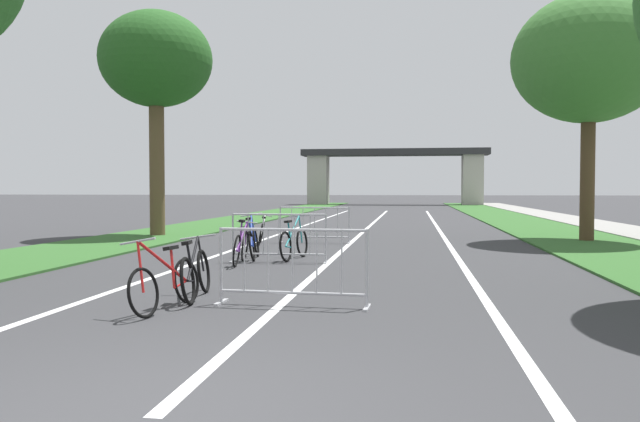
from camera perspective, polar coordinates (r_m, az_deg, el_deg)
name	(u,v)px	position (r m, az deg, el deg)	size (l,w,h in m)	color
ground_plane	(152,419)	(4.63, -15.16, -17.95)	(300.00, 300.00, 0.00)	#333335
grass_verge_left	(252,218)	(33.62, -6.24, -0.60)	(3.35, 69.66, 0.05)	#2D5B26
grass_verge_right	(511,219)	(32.90, 17.18, -0.74)	(3.35, 69.66, 0.05)	#2D5B26
sidewalk_path_right	(570,219)	(33.46, 22.02, -0.73)	(2.37, 69.66, 0.08)	gray
lane_stripe_center	(366,229)	(24.25, 4.27, -1.67)	(0.14, 40.30, 0.01)	silver
lane_stripe_right_lane	(439,230)	(24.21, 10.89, -1.71)	(0.14, 40.30, 0.01)	silver
lane_stripe_left_lane	(296,228)	(24.61, -2.23, -1.61)	(0.14, 40.30, 0.01)	silver
overpass_bridge	(394,168)	(61.61, 6.82, 3.93)	(18.20, 2.99, 5.47)	#2D2D30
tree_left_pine_far	(156,62)	(21.64, -14.85, 13.11)	(3.68, 3.68, 7.41)	brown
tree_right_maple_mid	(589,59)	(20.39, 23.52, 12.67)	(4.47, 4.47, 7.33)	#4C3823
crowd_barrier_nearest	(292,268)	(8.37, -2.56, -5.26)	(2.10, 0.54, 1.05)	#ADADB2
crowd_barrier_second	(279,238)	(13.31, -3.79, -2.54)	(2.09, 0.52, 1.05)	#ADADB2
crowd_barrier_third	(314,225)	(18.03, -0.51, -1.33)	(2.09, 0.48, 1.05)	#ADADB2
bicycle_teal_0	(294,243)	(13.86, -2.41, -2.94)	(0.50, 1.69, 0.99)	black
bicycle_blue_1	(254,242)	(14.01, -6.13, -2.86)	(0.62, 1.65, 1.03)	black
bicycle_purple_2	(241,246)	(13.05, -7.26, -3.25)	(0.46, 1.63, 0.95)	black
bicycle_black_3	(196,273)	(9.11, -11.35, -5.65)	(0.57, 1.68, 0.91)	black
bicycle_red_4	(166,283)	(8.33, -13.99, -6.43)	(0.65, 1.65, 0.99)	black
bicycle_white_5	(262,232)	(17.79, -5.38, -1.92)	(0.47, 1.64, 0.85)	black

